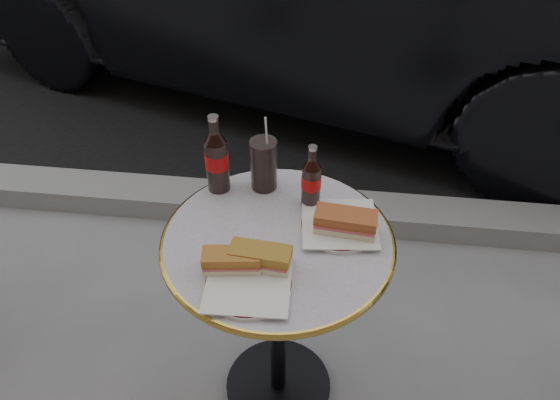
# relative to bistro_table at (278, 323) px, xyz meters

# --- Properties ---
(ground) EXTENTS (80.00, 80.00, 0.00)m
(ground) POSITION_rel_bistro_table_xyz_m (0.00, 0.00, -0.37)
(ground) COLOR gray
(ground) RESTS_ON ground
(curb) EXTENTS (40.00, 0.20, 0.12)m
(curb) POSITION_rel_bistro_table_xyz_m (0.00, 0.90, -0.32)
(curb) COLOR gray
(curb) RESTS_ON ground
(bistro_table) EXTENTS (0.62, 0.62, 0.73)m
(bistro_table) POSITION_rel_bistro_table_xyz_m (0.00, 0.00, 0.00)
(bistro_table) COLOR #BAB2C4
(bistro_table) RESTS_ON ground
(plate_left) EXTENTS (0.24, 0.24, 0.01)m
(plate_left) POSITION_rel_bistro_table_xyz_m (-0.05, -0.17, 0.37)
(plate_left) COLOR silver
(plate_left) RESTS_ON bistro_table
(plate_right) EXTENTS (0.22, 0.22, 0.01)m
(plate_right) POSITION_rel_bistro_table_xyz_m (0.16, 0.06, 0.37)
(plate_right) COLOR silver
(plate_right) RESTS_ON bistro_table
(sandwich_left_a) EXTENTS (0.15, 0.08, 0.05)m
(sandwich_left_a) POSITION_rel_bistro_table_xyz_m (-0.10, -0.13, 0.40)
(sandwich_left_a) COLOR #AC6B2B
(sandwich_left_a) RESTS_ON plate_left
(sandwich_left_b) EXTENTS (0.16, 0.08, 0.05)m
(sandwich_left_b) POSITION_rel_bistro_table_xyz_m (-0.03, -0.11, 0.40)
(sandwich_left_b) COLOR #A5742A
(sandwich_left_b) RESTS_ON plate_left
(sandwich_right) EXTENTS (0.17, 0.09, 0.06)m
(sandwich_right) POSITION_rel_bistro_table_xyz_m (0.17, 0.04, 0.41)
(sandwich_right) COLOR #A9522A
(sandwich_right) RESTS_ON plate_right
(cola_bottle_left) EXTENTS (0.09, 0.09, 0.24)m
(cola_bottle_left) POSITION_rel_bistro_table_xyz_m (-0.19, 0.19, 0.49)
(cola_bottle_left) COLOR black
(cola_bottle_left) RESTS_ON bistro_table
(cola_bottle_right) EXTENTS (0.07, 0.07, 0.20)m
(cola_bottle_right) POSITION_rel_bistro_table_xyz_m (0.07, 0.14, 0.47)
(cola_bottle_right) COLOR black
(cola_bottle_right) RESTS_ON bistro_table
(cola_glass) EXTENTS (0.10, 0.10, 0.16)m
(cola_glass) POSITION_rel_bistro_table_xyz_m (-0.07, 0.21, 0.45)
(cola_glass) COLOR black
(cola_glass) RESTS_ON bistro_table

